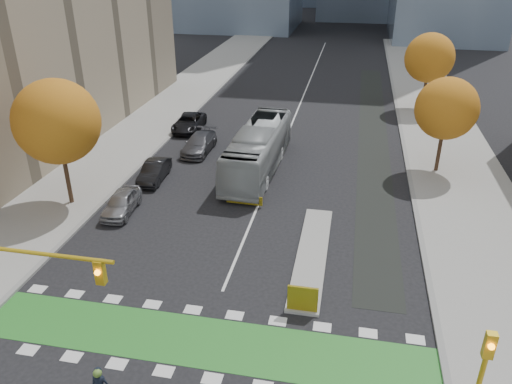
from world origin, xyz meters
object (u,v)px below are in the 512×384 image
at_px(tree_east_near, 447,109).
at_px(parked_car_d, 189,122).
at_px(traffic_signal_east, 484,365).
at_px(hazard_board, 303,299).
at_px(parked_car_c, 199,144).
at_px(bus, 258,149).
at_px(parked_car_a, 121,203).
at_px(tree_east_far, 429,58).
at_px(tree_west, 57,122).
at_px(parked_car_b, 154,171).

bearing_deg(tree_east_near, parked_car_d, 165.54).
bearing_deg(traffic_signal_east, hazard_board, 144.08).
height_order(traffic_signal_east, parked_car_c, traffic_signal_east).
distance_m(bus, parked_car_d, 11.09).
distance_m(bus, parked_car_a, 10.91).
xyz_separation_m(tree_east_far, parked_car_d, (-21.50, -10.58, -4.54)).
bearing_deg(parked_car_d, parked_car_c, -66.14).
xyz_separation_m(hazard_board, bus, (-5.08, 15.53, 0.88)).
bearing_deg(tree_west, tree_east_near, 22.62).
height_order(hazard_board, parked_car_a, hazard_board).
bearing_deg(traffic_signal_east, parked_car_c, 126.56).
bearing_deg(tree_east_far, parked_car_b, -133.82).
bearing_deg(parked_car_b, hazard_board, -48.95).
height_order(tree_east_far, bus, tree_east_far).
relative_size(tree_west, traffic_signal_east, 2.01).
height_order(tree_west, tree_east_far, tree_west).
bearing_deg(tree_east_near, tree_east_far, 88.21).
height_order(tree_west, parked_car_b, tree_west).
height_order(tree_west, traffic_signal_east, tree_west).
relative_size(tree_east_near, parked_car_a, 1.76).
relative_size(traffic_signal_east, parked_car_c, 0.83).
distance_m(traffic_signal_east, parked_car_c, 28.61).
xyz_separation_m(tree_west, traffic_signal_east, (22.50, -12.51, -2.88)).
bearing_deg(tree_east_far, tree_east_near, -91.79).
xyz_separation_m(tree_east_far, traffic_signal_east, (-2.00, -38.51, -2.51)).
distance_m(tree_east_far, bus, 23.04).
bearing_deg(parked_car_b, bus, 21.09).
height_order(bus, parked_car_d, bus).
xyz_separation_m(hazard_board, parked_car_b, (-12.06, 12.38, -0.13)).
xyz_separation_m(tree_west, parked_car_b, (3.94, 4.58, -4.95)).
xyz_separation_m(tree_east_near, parked_car_d, (-21.00, 5.42, -4.17)).
bearing_deg(hazard_board, parked_car_b, 134.25).
height_order(traffic_signal_east, bus, traffic_signal_east).
bearing_deg(parked_car_d, traffic_signal_east, -57.78).
bearing_deg(tree_east_near, parked_car_a, -152.78).
distance_m(tree_east_far, parked_car_d, 24.39).
bearing_deg(hazard_board, tree_east_far, 75.88).
xyz_separation_m(bus, parked_car_d, (-7.92, 7.69, -0.99)).
xyz_separation_m(hazard_board, parked_car_c, (-10.50, 18.22, -0.09)).
bearing_deg(hazard_board, bus, 108.10).
xyz_separation_m(parked_car_a, parked_car_b, (0.21, 5.00, -0.02)).
relative_size(parked_car_c, parked_car_d, 0.98).
bearing_deg(bus, parked_car_a, -129.31).
distance_m(tree_west, tree_east_near, 26.01).
bearing_deg(tree_west, traffic_signal_east, -29.07).
xyz_separation_m(hazard_board, tree_east_near, (8.00, 17.80, 4.06)).
xyz_separation_m(parked_car_a, parked_car_c, (1.76, 10.84, 0.03)).
bearing_deg(hazard_board, parked_car_a, 148.98).
xyz_separation_m(hazard_board, tree_west, (-16.00, 7.80, 4.82)).
distance_m(tree_east_near, parked_car_d, 22.08).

